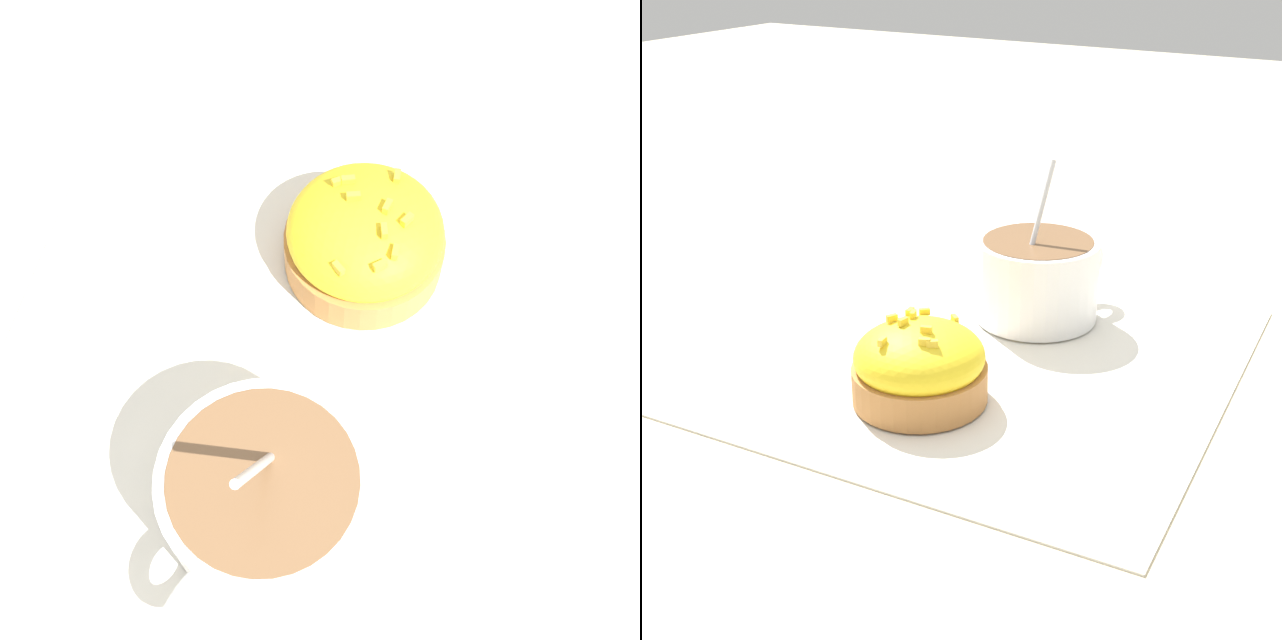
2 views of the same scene
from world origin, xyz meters
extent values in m
plane|color=#C6B793|center=(0.00, 0.00, 0.00)|extent=(3.00, 3.00, 0.00)
cube|color=white|center=(0.00, 0.00, 0.00)|extent=(0.35, 0.36, 0.00)
cylinder|color=white|center=(0.08, -0.01, 0.03)|extent=(0.09, 0.09, 0.06)
cylinder|color=brown|center=(0.08, -0.01, 0.06)|extent=(0.08, 0.08, 0.01)
torus|color=white|center=(0.12, -0.03, 0.03)|extent=(0.04, 0.02, 0.04)
ellipsoid|color=silver|center=(0.10, -0.01, 0.01)|extent=(0.02, 0.02, 0.01)
cylinder|color=silver|center=(0.07, -0.01, 0.07)|extent=(0.06, 0.01, 0.11)
cylinder|color=#B2753D|center=(-0.08, 0.00, 0.01)|extent=(0.09, 0.09, 0.02)
ellipsoid|color=yellow|center=(-0.08, 0.00, 0.03)|extent=(0.08, 0.08, 0.04)
cube|color=yellow|center=(-0.04, -0.01, 0.05)|extent=(0.01, 0.01, 0.00)
cube|color=yellow|center=(-0.09, -0.01, 0.05)|extent=(0.01, 0.01, 0.00)
cube|color=yellow|center=(-0.07, 0.02, 0.05)|extent=(0.01, 0.01, 0.00)
cube|color=yellow|center=(-0.09, -0.02, 0.05)|extent=(0.01, 0.01, 0.00)
cube|color=yellow|center=(-0.05, 0.01, 0.05)|extent=(0.01, 0.01, 0.00)
cube|color=yellow|center=(-0.10, 0.01, 0.05)|extent=(0.01, 0.00, 0.00)
cube|color=yellow|center=(-0.06, 0.01, 0.05)|extent=(0.01, 0.01, 0.00)
cube|color=yellow|center=(-0.08, 0.01, 0.06)|extent=(0.01, 0.00, 0.00)
cube|color=yellow|center=(-0.08, -0.01, 0.06)|extent=(0.01, 0.01, 0.00)
cube|color=yellow|center=(-0.06, 0.02, 0.05)|extent=(0.01, 0.00, 0.00)
camera|label=1|loc=(0.18, 0.04, 0.43)|focal=50.00mm
camera|label=2|loc=(-0.49, -0.27, 0.29)|focal=50.00mm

